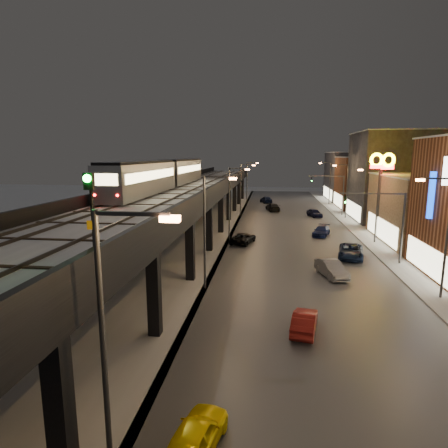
{
  "coord_description": "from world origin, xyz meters",
  "views": [
    {
      "loc": [
        4.24,
        -15.01,
        10.53
      ],
      "look_at": [
        0.62,
        14.63,
        5.0
      ],
      "focal_mm": 30.0,
      "sensor_mm": 36.0,
      "label": 1
    }
  ],
  "objects": [
    {
      "name": "ground",
      "position": [
        0.0,
        0.0,
        0.0
      ],
      "size": [
        220.0,
        220.0,
        0.0
      ],
      "primitive_type": "plane",
      "color": "silver"
    },
    {
      "name": "road_surface",
      "position": [
        7.5,
        35.0,
        0.03
      ],
      "size": [
        17.0,
        120.0,
        0.06
      ],
      "primitive_type": "cube",
      "color": "#46474D",
      "rests_on": "ground"
    },
    {
      "name": "sidewalk_right",
      "position": [
        17.5,
        35.0,
        0.07
      ],
      "size": [
        4.0,
        120.0,
        0.14
      ],
      "primitive_type": "cube",
      "color": "#9FA1A8",
      "rests_on": "ground"
    },
    {
      "name": "under_viaduct_pavement",
      "position": [
        -6.0,
        35.0,
        0.03
      ],
      "size": [
        11.0,
        120.0,
        0.06
      ],
      "primitive_type": "cube",
      "color": "#9FA1A8",
      "rests_on": "ground"
    },
    {
      "name": "elevated_viaduct",
      "position": [
        -6.0,
        31.84,
        5.62
      ],
      "size": [
        9.0,
        100.0,
        6.3
      ],
      "color": "black",
      "rests_on": "ground"
    },
    {
      "name": "viaduct_trackbed",
      "position": [
        -6.01,
        31.97,
        6.39
      ],
      "size": [
        8.4,
        100.0,
        0.32
      ],
      "color": "#B2B7C1",
      "rests_on": "elevated_viaduct"
    },
    {
      "name": "viaduct_parapet_streetside",
      "position": [
        -1.65,
        32.0,
        6.85
      ],
      "size": [
        0.3,
        100.0,
        1.1
      ],
      "primitive_type": "cube",
      "color": "black",
      "rests_on": "elevated_viaduct"
    },
    {
      "name": "viaduct_parapet_far",
      "position": [
        -10.35,
        32.0,
        6.85
      ],
      "size": [
        0.3,
        100.0,
        1.1
      ],
      "primitive_type": "cube",
      "color": "black",
      "rests_on": "elevated_viaduct"
    },
    {
      "name": "building_c",
      "position": [
        23.99,
        32.0,
        4.08
      ],
      "size": [
        12.2,
        15.2,
        8.16
      ],
      "color": "#7D674F",
      "rests_on": "ground"
    },
    {
      "name": "building_d",
      "position": [
        23.99,
        48.0,
        7.08
      ],
      "size": [
        12.2,
        13.2,
        14.16
      ],
      "color": "#2D2D36",
      "rests_on": "ground"
    },
    {
      "name": "building_e",
      "position": [
        23.99,
        62.0,
        5.08
      ],
      "size": [
        12.2,
        12.2,
        10.16
      ],
      "color": "brown",
      "rests_on": "ground"
    },
    {
      "name": "building_f",
      "position": [
        23.99,
        76.0,
        5.58
      ],
      "size": [
        12.2,
        16.2,
        11.16
      ],
      "color": "#36353E",
      "rests_on": "ground"
    },
    {
      "name": "streetlight_left_0",
      "position": [
        -0.43,
        -5.0,
        5.24
      ],
      "size": [
        2.57,
        0.28,
        9.0
      ],
      "color": "#38383A",
      "rests_on": "ground"
    },
    {
      "name": "streetlight_left_1",
      "position": [
        -0.43,
        13.0,
        5.24
      ],
      "size": [
        2.57,
        0.28,
        9.0
      ],
      "color": "#38383A",
      "rests_on": "ground"
    },
    {
      "name": "streetlight_right_1",
      "position": [
        16.73,
        13.0,
        5.24
      ],
      "size": [
        2.56,
        0.28,
        9.0
      ],
      "color": "#38383A",
      "rests_on": "ground"
    },
    {
      "name": "streetlight_left_2",
      "position": [
        -0.43,
        31.0,
        5.24
      ],
      "size": [
        2.57,
        0.28,
        9.0
      ],
      "color": "#38383A",
      "rests_on": "ground"
    },
    {
      "name": "streetlight_right_2",
      "position": [
        16.73,
        31.0,
        5.24
      ],
      "size": [
        2.56,
        0.28,
        9.0
      ],
      "color": "#38383A",
      "rests_on": "ground"
    },
    {
      "name": "streetlight_left_3",
      "position": [
        -0.43,
        49.0,
        5.24
      ],
      "size": [
        2.57,
        0.28,
        9.0
      ],
      "color": "#38383A",
      "rests_on": "ground"
    },
    {
      "name": "streetlight_right_3",
      "position": [
        16.73,
        49.0,
        5.24
      ],
      "size": [
        2.56,
        0.28,
        9.0
      ],
      "color": "#38383A",
      "rests_on": "ground"
    },
    {
      "name": "streetlight_left_4",
      "position": [
        -0.43,
        67.0,
        5.24
      ],
      "size": [
        2.57,
        0.28,
        9.0
      ],
      "color": "#38383A",
      "rests_on": "ground"
    },
    {
      "name": "streetlight_right_4",
      "position": [
        16.73,
        67.0,
        5.24
      ],
      "size": [
        2.56,
        0.28,
        9.0
      ],
      "color": "#38383A",
      "rests_on": "ground"
    },
    {
      "name": "traffic_light_rig_a",
      "position": [
        15.84,
        22.0,
        4.5
      ],
      "size": [
        6.1,
        0.34,
        7.0
      ],
      "color": "#38383A",
      "rests_on": "ground"
    },
    {
      "name": "traffic_light_rig_b",
      "position": [
        15.84,
        52.0,
        4.5
      ],
      "size": [
        6.1,
        0.34,
        7.0
      ],
      "color": "#38383A",
      "rests_on": "ground"
    },
    {
      "name": "subway_train",
      "position": [
        -8.5,
        29.81,
        8.27
      ],
      "size": [
        2.78,
        33.99,
        3.32
      ],
      "color": "gray",
      "rests_on": "viaduct_trackbed"
    },
    {
      "name": "rail_signal",
      "position": [
        -2.1,
        -2.41,
        8.96
      ],
      "size": [
        0.38,
        0.45,
        3.29
      ],
      "color": "black",
      "rests_on": "viaduct_trackbed"
    },
    {
      "name": "car_taxi",
      "position": [
        1.81,
        -3.56,
        0.64
      ],
      "size": [
        2.25,
        4.0,
        1.29
      ],
      "primitive_type": "imported",
      "rotation": [
        0.0,
        0.0,
        2.94
      ],
      "color": "#F0C900",
      "rests_on": "ground"
    },
    {
      "name": "car_near_white",
      "position": [
        6.5,
        6.43,
        0.63
      ],
      "size": [
        2.01,
        4.01,
        1.26
      ],
      "primitive_type": "imported",
      "rotation": [
        0.0,
        0.0,
        2.96
      ],
      "color": "maroon",
      "rests_on": "ground"
    },
    {
      "name": "car_mid_silver",
      "position": [
        1.21,
        28.8,
        0.63
      ],
      "size": [
        3.26,
        4.96,
        1.27
      ],
      "primitive_type": "imported",
      "rotation": [
        0.0,
        0.0,
        2.87
      ],
      "color": "black",
      "rests_on": "ground"
    },
    {
      "name": "car_mid_dark",
      "position": [
        4.93,
        55.97,
        0.71
      ],
      "size": [
        3.02,
        5.21,
        1.42
      ],
      "primitive_type": "imported",
      "rotation": [
        0.0,
        0.0,
        3.36
      ],
      "color": "black",
      "rests_on": "ground"
    },
    {
      "name": "car_far_white",
      "position": [
        3.52,
        67.64,
        0.76
      ],
      "size": [
        3.09,
        4.81,
        1.52
      ],
      "primitive_type": "imported",
      "rotation": [
        0.0,
        0.0,
        3.45
      ],
      "color": "black",
      "rests_on": "ground"
    },
    {
      "name": "car_onc_silver",
      "position": [
        9.74,
        17.19,
        0.71
      ],
      "size": [
        2.6,
        4.57,
        1.42
      ],
      "primitive_type": "imported",
      "rotation": [
        0.0,
        0.0,
        0.27
      ],
      "color": "slate",
      "rests_on": "ground"
    },
    {
      "name": "car_onc_dark",
      "position": [
        12.7,
        23.59,
        0.72
      ],
      "size": [
        3.4,
        5.54,
        1.43
      ],
      "primitive_type": "imported",
      "rotation": [
        0.0,
        0.0,
        -0.21
      ],
      "color": "#111C3A",
      "rests_on": "ground"
    },
    {
      "name": "car_onc_white",
      "position": [
        11.12,
        34.27,
        0.63
      ],
      "size": [
        3.02,
        4.71,
        1.27
      ],
      "primitive_type": "imported",
      "rotation": [
        0.0,
        0.0,
        -0.31
      ],
      "color": "#0E1640",
      "rests_on": "ground"
    },
    {
      "name": "car_onc_red",
      "position": [
        11.99,
        49.76,
        0.68
      ],
      "size": [
        2.71,
        4.29,
        1.36
      ],
      "primitive_type": "imported",
      "rotation": [
        0.0,
        0.0,
        0.3
      ],
      "color": "black",
      "rests_on": "ground"
    },
    {
      "name": "sign_mcdonalds",
      "position": [
        18.0,
        33.74,
        8.88
      ],
      "size": [
        3.2,
        0.81,
        10.78
      ],
      "color": "#38383A",
      "rests_on": "ground"
    },
    {
      "name": "sign_carwash",
      "position": [
        18.5,
        18.35,
        6.51
      ],
      "size": [
        1.77,
        0.35,
        9.16
      ],
      "color": "#38383A",
      "rests_on": "ground"
    }
  ]
}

